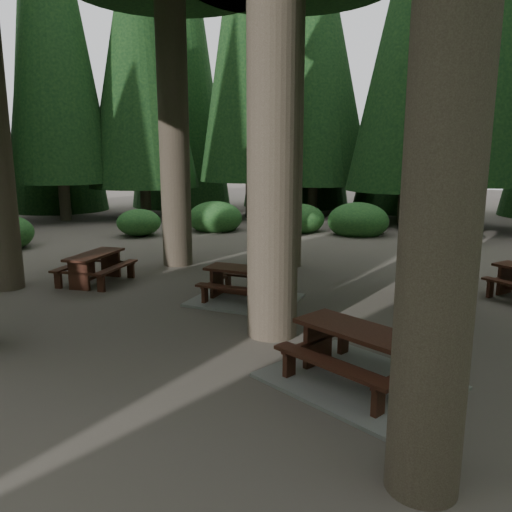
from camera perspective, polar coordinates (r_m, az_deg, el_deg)
The scene contains 5 objects.
ground at distance 8.88m, azimuth -3.32°, elevation -8.25°, with size 80.00×80.00×0.00m, color #524B42.
picnic_table_a at distance 6.92m, azimuth 11.62°, elevation -12.11°, with size 2.67×2.39×0.77m.
picnic_table_b at distance 12.36m, azimuth -17.90°, elevation -0.81°, with size 1.76×1.97×0.72m.
picnic_table_c at distance 10.39m, azimuth -1.27°, elevation -3.95°, with size 2.34×2.05×0.71m.
shrub_ring at distance 8.99m, azimuth 3.12°, elevation -5.31°, with size 23.86×24.64×1.49m.
Camera 1 is at (4.91, -6.75, 3.02)m, focal length 35.00 mm.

